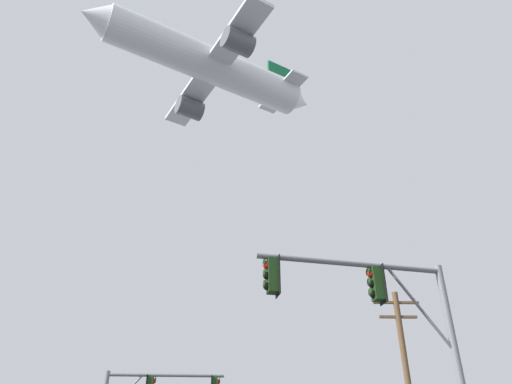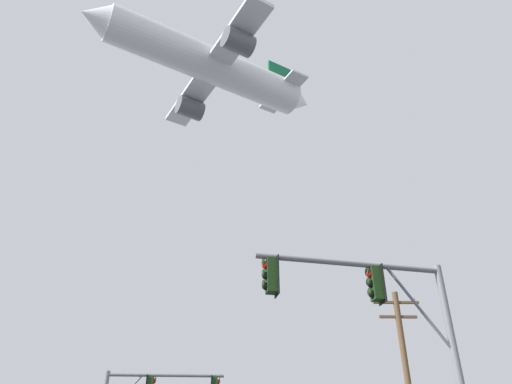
{
  "view_description": "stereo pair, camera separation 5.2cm",
  "coord_description": "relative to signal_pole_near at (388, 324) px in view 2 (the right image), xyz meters",
  "views": [
    {
      "loc": [
        0.13,
        -5.91,
        1.54
      ],
      "look_at": [
        0.71,
        18.62,
        16.0
      ],
      "focal_mm": 34.21,
      "sensor_mm": 36.0,
      "label": 1
    },
    {
      "loc": [
        0.18,
        -5.91,
        1.54
      ],
      "look_at": [
        0.71,
        18.62,
        16.0
      ],
      "focal_mm": 34.21,
      "sensor_mm": 36.0,
      "label": 2
    }
  ],
  "objects": [
    {
      "name": "airplane",
      "position": [
        -8.49,
        29.86,
        39.0
      ],
      "size": [
        27.48,
        21.22,
        8.07
      ],
      "color": "white"
    },
    {
      "name": "signal_pole_near",
      "position": [
        0.0,
        0.0,
        0.0
      ],
      "size": [
        5.23,
        1.21,
        6.68
      ],
      "color": "slate",
      "rests_on": "ground"
    }
  ]
}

